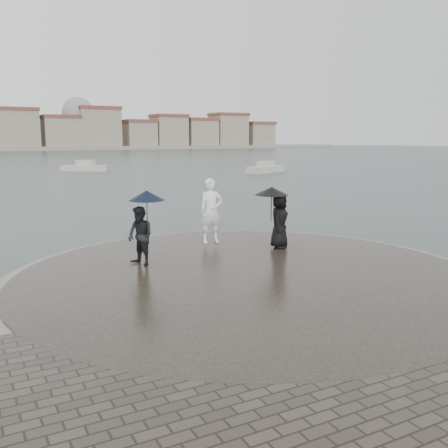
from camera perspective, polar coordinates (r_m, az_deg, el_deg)
ground at (r=10.43m, az=12.82°, el=-11.88°), size 400.00×400.00×0.00m
kerb_ring at (r=13.07m, az=2.71°, el=-6.44°), size 12.50×12.50×0.32m
quay_tip at (r=13.06m, az=2.71°, el=-6.35°), size 11.90×11.90×0.36m
statue at (r=16.55m, az=-1.46°, el=1.52°), size 0.85×0.63×2.14m
visitor_left at (r=13.81m, az=-9.36°, el=-0.14°), size 1.18×1.08×2.04m
visitor_right at (r=15.80m, az=6.11°, el=1.30°), size 1.30×1.14×1.95m
boats at (r=50.28m, az=-12.80°, el=5.64°), size 38.71×25.20×1.50m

